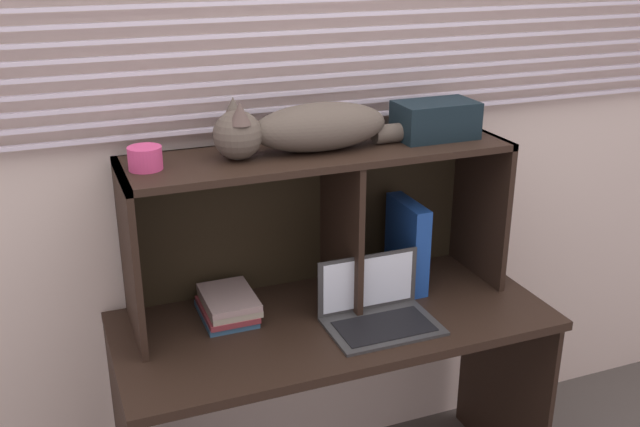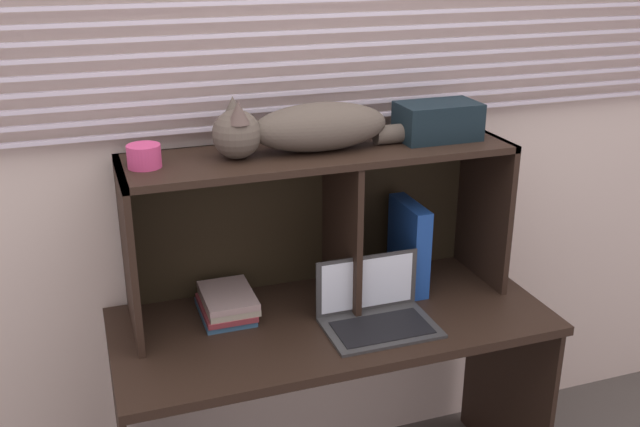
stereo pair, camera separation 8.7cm
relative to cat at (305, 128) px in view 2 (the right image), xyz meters
The scene contains 9 objects.
back_panel_with_blinds 0.24m from the cat, 77.36° to the left, with size 4.40×0.08×2.50m.
desk 0.75m from the cat, 68.46° to the right, with size 1.37×0.60×0.75m.
hutch_shelf_unit 0.25m from the cat, 30.35° to the left, with size 1.21×0.34×0.52m.
cat is the anchor object (origin of this frame).
laptop 0.61m from the cat, 51.29° to the right, with size 0.34×0.23×0.20m.
binder_upright 0.57m from the cat, ahead, with size 0.06×0.22×0.30m, color #1A4396.
book_stack 0.61m from the cat, behind, with size 0.17×0.23×0.08m.
small_basket 0.48m from the cat, behind, with size 0.10×0.10×0.07m, color #CE3F75.
storage_box 0.45m from the cat, ahead, with size 0.26×0.15×0.12m, color black.
Camera 2 is at (-0.71, -1.71, 1.90)m, focal length 41.21 mm.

